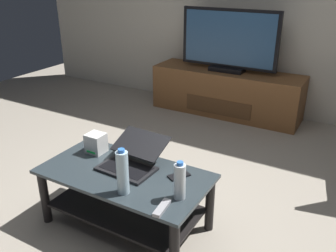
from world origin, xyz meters
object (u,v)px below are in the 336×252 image
laptop (132,158)px  cell_phone (179,176)px  coffee_table (125,190)px  water_bottle_near (123,172)px  water_bottle_far (180,181)px  tv_remote (162,208)px  television (229,42)px  router_box (96,143)px  media_cabinet (226,92)px

laptop → cell_phone: 0.34m
laptop → cell_phone: size_ratio=2.92×
coffee_table → water_bottle_near: 0.35m
water_bottle_near → water_bottle_far: (0.31, 0.12, -0.03)m
water_bottle_far → tv_remote: water_bottle_far is taller
water_bottle_far → television: bearing=105.2°
cell_phone → water_bottle_near: bearing=-92.2°
laptop → television: bearing=95.1°
television → water_bottle_far: television is taller
router_box → tv_remote: 0.84m
tv_remote → water_bottle_near: bearing=168.3°
coffee_table → television: bearing=94.9°
router_box → water_bottle_far: size_ratio=0.60×
media_cabinet → television: bearing=-90.0°
media_cabinet → water_bottle_near: size_ratio=6.14×
water_bottle_near → tv_remote: water_bottle_near is taller
coffee_table → laptop: (-0.00, 0.10, 0.19)m
laptop → water_bottle_near: water_bottle_near is taller
television → media_cabinet: bearing=90.0°
television → tv_remote: size_ratio=7.13×
television → cell_phone: bearing=-76.3°
media_cabinet → router_box: router_box is taller
coffee_table → water_bottle_near: (0.13, -0.19, 0.27)m
media_cabinet → router_box: 2.21m
router_box → water_bottle_near: size_ratio=0.49×
cell_phone → tv_remote: bearing=-47.3°
router_box → water_bottle_near: (0.48, -0.32, 0.07)m
coffee_table → tv_remote: tv_remote is taller
television → water_bottle_far: 2.49m
media_cabinet → laptop: laptop is taller
media_cabinet → tv_remote: (0.61, -2.54, 0.16)m
water_bottle_far → media_cabinet: bearing=105.1°
television → water_bottle_far: (0.64, -2.38, -0.34)m
television → laptop: television is taller
laptop → router_box: 0.34m
television → tv_remote: 2.63m
laptop → water_bottle_far: (0.45, -0.17, 0.06)m
water_bottle_near → water_bottle_far: water_bottle_near is taller
router_box → cell_phone: (0.67, 0.00, -0.07)m
laptop → tv_remote: size_ratio=2.55×
laptop → water_bottle_far: 0.48m
media_cabinet → tv_remote: 2.62m
television → cell_phone: 2.28m
laptop → coffee_table: bearing=-87.7°
television → cell_phone: size_ratio=8.15×
coffee_table → cell_phone: 0.38m
water_bottle_near → water_bottle_far: 0.34m
water_bottle_far → tv_remote: 0.18m
media_cabinet → laptop: bearing=-85.0°
coffee_table → tv_remote: size_ratio=6.97×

